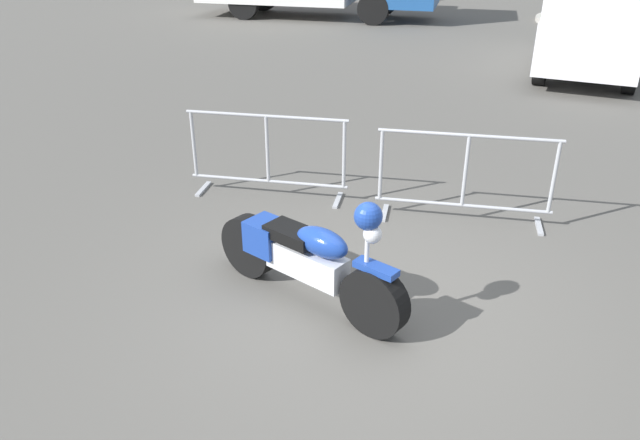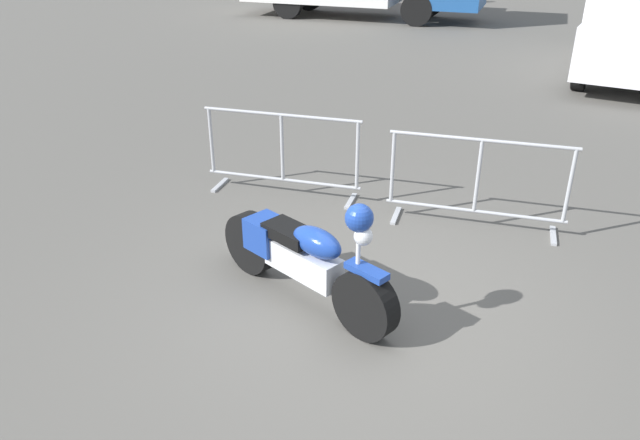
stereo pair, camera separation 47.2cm
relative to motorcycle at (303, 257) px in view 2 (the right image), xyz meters
name	(u,v)px [view 2 (the right image)]	position (x,y,z in m)	size (l,w,h in m)	color
ground_plane	(362,311)	(0.56, 0.03, -0.46)	(120.00, 120.00, 0.00)	#54514C
motorcycle	(303,257)	(0.00, 0.00, 0.00)	(2.03, 0.99, 1.21)	black
crowd_barrier_near	(282,154)	(-1.20, 2.10, 0.09)	(2.01, 0.62, 1.07)	#9EA0A5
crowd_barrier_far	(477,183)	(1.20, 2.10, 0.09)	(2.01, 0.62, 1.07)	#9EA0A5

